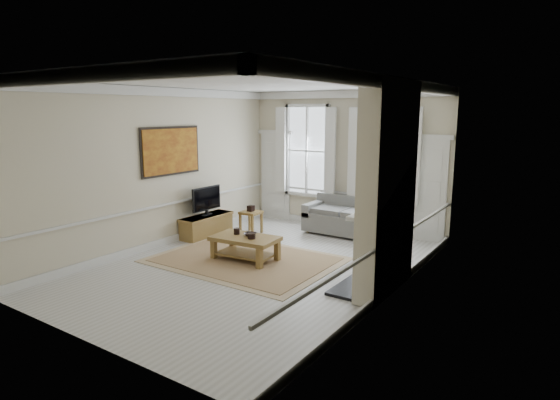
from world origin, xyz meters
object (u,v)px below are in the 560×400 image
Objects in this scene: sofa at (348,219)px; tv_stand at (207,225)px; side_table at (251,216)px; coffee_table at (245,241)px.

sofa reaches higher than tv_stand.
sofa reaches higher than side_table.
sofa is 3.36m from tv_stand.
tv_stand reaches higher than coffee_table.
sofa is at bearing 69.88° from coffee_table.
side_table is 0.40× the size of coffee_table.
sofa is at bearing 32.19° from side_table.
side_table is 0.39× the size of tv_stand.
sofa is 2.32m from side_table.
coffee_table is 2.13m from tv_stand.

